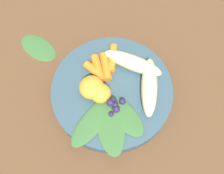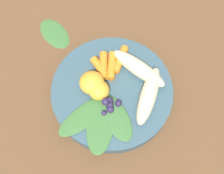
% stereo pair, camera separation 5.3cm
% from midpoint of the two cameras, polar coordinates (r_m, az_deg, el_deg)
% --- Properties ---
extents(ground_plane, '(2.40, 2.40, 0.00)m').
position_cam_midpoint_polar(ground_plane, '(0.57, 2.66, -1.89)').
color(ground_plane, brown).
extents(bowl, '(0.25, 0.25, 0.03)m').
position_cam_midpoint_polar(bowl, '(0.56, 2.73, -1.33)').
color(bowl, '#385666').
rests_on(bowl, ground_plane).
extents(banana_peeled_left, '(0.09, 0.12, 0.03)m').
position_cam_midpoint_polar(banana_peeled_left, '(0.55, 8.42, 3.66)').
color(banana_peeled_left, beige).
rests_on(banana_peeled_left, bowl).
extents(banana_peeled_right, '(0.10, 0.12, 0.03)m').
position_cam_midpoint_polar(banana_peeled_right, '(0.53, 10.58, -2.06)').
color(banana_peeled_right, beige).
rests_on(banana_peeled_right, bowl).
extents(orange_segment_near, '(0.04, 0.04, 0.03)m').
position_cam_midpoint_polar(orange_segment_near, '(0.52, 0.19, -1.23)').
color(orange_segment_near, '#F4A833').
rests_on(orange_segment_near, bowl).
extents(orange_segment_far, '(0.05, 0.05, 0.04)m').
position_cam_midpoint_polar(orange_segment_far, '(0.53, -1.45, 0.62)').
color(orange_segment_far, '#F4A833').
rests_on(orange_segment_far, bowl).
extents(carrot_front, '(0.05, 0.06, 0.02)m').
position_cam_midpoint_polar(carrot_front, '(0.56, 4.46, 5.53)').
color(carrot_front, orange).
rests_on(carrot_front, bowl).
extents(carrot_mid_left, '(0.04, 0.06, 0.02)m').
position_cam_midpoint_polar(carrot_mid_left, '(0.56, 2.65, 4.20)').
color(carrot_mid_left, orange).
rests_on(carrot_mid_left, bowl).
extents(carrot_mid_right, '(0.04, 0.06, 0.02)m').
position_cam_midpoint_polar(carrot_mid_right, '(0.56, 1.07, 4.30)').
color(carrot_mid_right, orange).
rests_on(carrot_mid_right, bowl).
extents(carrot_rear, '(0.03, 0.05, 0.02)m').
position_cam_midpoint_polar(carrot_rear, '(0.55, 0.05, 4.00)').
color(carrot_rear, orange).
rests_on(carrot_rear, bowl).
extents(blueberry_pile, '(0.05, 0.03, 0.03)m').
position_cam_midpoint_polar(blueberry_pile, '(0.52, 2.49, -4.16)').
color(blueberry_pile, '#2D234C').
rests_on(blueberry_pile, bowl).
extents(kale_leaf_left, '(0.13, 0.08, 0.01)m').
position_cam_midpoint_polar(kale_leaf_left, '(0.52, -2.59, -6.29)').
color(kale_leaf_left, '#3D7038').
rests_on(kale_leaf_left, bowl).
extents(kale_leaf_right, '(0.10, 0.14, 0.01)m').
position_cam_midpoint_polar(kale_leaf_right, '(0.52, 0.53, -7.72)').
color(kale_leaf_right, '#3D7038').
rests_on(kale_leaf_right, bowl).
extents(kale_leaf_rear, '(0.06, 0.10, 0.01)m').
position_cam_midpoint_polar(kale_leaf_rear, '(0.52, 3.90, -6.90)').
color(kale_leaf_rear, '#3D7038').
rests_on(kale_leaf_rear, bowl).
extents(kale_leaf_stray, '(0.08, 0.11, 0.01)m').
position_cam_midpoint_polar(kale_leaf_stray, '(0.65, -9.80, 10.96)').
color(kale_leaf_stray, '#3D7038').
rests_on(kale_leaf_stray, ground_plane).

